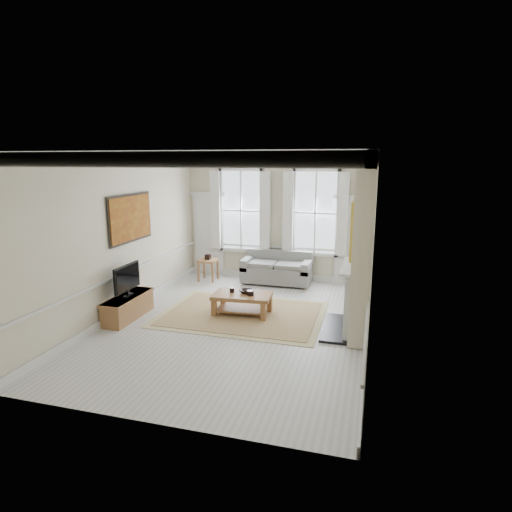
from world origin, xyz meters
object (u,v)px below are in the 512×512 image
(coffee_table, at_px, (242,297))
(tv_stand, at_px, (128,307))
(sofa, at_px, (277,270))
(side_table, at_px, (208,263))

(coffee_table, distance_m, tv_stand, 2.43)
(sofa, height_order, tv_stand, sofa)
(sofa, height_order, coffee_table, sofa)
(sofa, xyz_separation_m, tv_stand, (-2.45, -3.48, -0.11))
(sofa, relative_size, coffee_table, 1.42)
(side_table, distance_m, coffee_table, 2.91)
(side_table, bearing_deg, tv_stand, -99.61)
(sofa, distance_m, tv_stand, 4.26)
(sofa, distance_m, side_table, 1.93)
(sofa, relative_size, tv_stand, 1.34)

